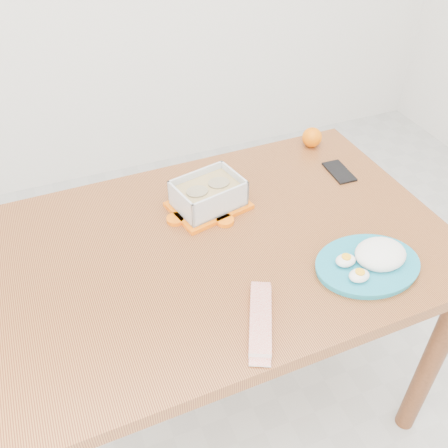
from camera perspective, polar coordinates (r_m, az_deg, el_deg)
name	(u,v)px	position (r m, az deg, el deg)	size (l,w,h in m)	color
ground	(290,422)	(1.87, 7.53, -21.51)	(3.50, 3.50, 0.00)	#B7B7B2
dining_table	(224,268)	(1.38, 0.00, -5.06)	(1.20, 0.81, 0.75)	#9B602C
food_container	(208,195)	(1.40, -1.80, 3.35)	(0.24, 0.20, 0.09)	#FA6807
orange_fruit	(312,137)	(1.71, 10.02, 9.73)	(0.07, 0.07, 0.07)	#FF6005
rice_plate	(372,260)	(1.28, 16.56, -3.93)	(0.28, 0.28, 0.07)	teal
candy_bar	(260,320)	(1.13, 4.19, -10.86)	(0.19, 0.05, 0.02)	red
smartphone	(339,172)	(1.60, 13.03, 5.84)	(0.06, 0.12, 0.01)	black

